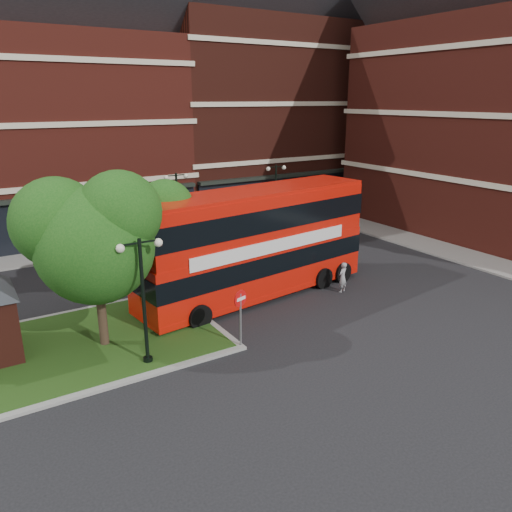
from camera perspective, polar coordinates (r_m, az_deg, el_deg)
ground at (r=21.97m, az=1.70°, el=-8.70°), size 120.00×120.00×0.00m
pavement_far at (r=35.98m, az=-12.94°, el=1.56°), size 44.00×3.00×0.12m
pavement_side at (r=34.41m, az=23.30°, el=-0.19°), size 3.00×28.00×0.12m
terrace_far_right at (r=47.49m, az=-0.14°, el=15.53°), size 18.00×12.00×16.00m
traffic_island at (r=21.86m, az=-21.05°, el=-9.92°), size 12.60×7.60×0.15m
tree_island_west at (r=20.07m, az=-18.37°, el=2.44°), size 5.40×4.71×7.21m
tree_island_east at (r=23.33m, az=-12.56°, el=3.56°), size 4.46×3.90×6.29m
lamp_island at (r=18.77m, az=-12.76°, el=-4.45°), size 1.72×0.36×5.00m
lamp_far_left at (r=34.19m, az=-8.97°, el=5.75°), size 1.72×0.36×5.00m
lamp_far_right at (r=37.94m, az=2.28°, el=7.12°), size 1.72×0.36×5.00m
bus at (r=24.85m, az=-0.11°, el=2.28°), size 12.89×4.41×4.82m
woman at (r=26.41m, az=9.86°, el=-2.41°), size 0.69×0.57×1.62m
car_silver at (r=34.35m, az=-18.98°, el=1.25°), size 3.69×1.58×1.24m
car_white at (r=36.21m, az=-3.45°, el=3.16°), size 4.34×1.54×1.43m
no_entry_sign at (r=19.97m, az=-1.79°, el=-5.87°), size 0.67×0.27×2.50m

